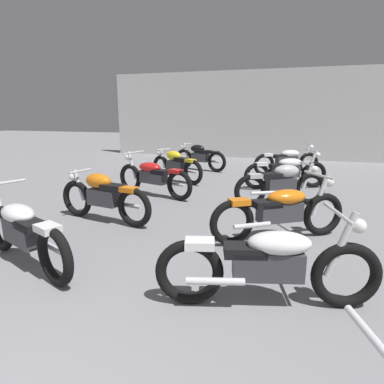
{
  "coord_description": "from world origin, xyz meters",
  "views": [
    {
      "loc": [
        1.61,
        -0.12,
        1.84
      ],
      "look_at": [
        0.0,
        5.04,
        0.55
      ],
      "focal_mm": 30.74,
      "sensor_mm": 36.0,
      "label": 1
    }
  ],
  "objects_px": {
    "motorcycle_left_row_1": "(23,231)",
    "motorcycle_right_row_4": "(286,171)",
    "motorcycle_left_row_4": "(176,165)",
    "motorcycle_left_row_5": "(200,157)",
    "motorcycle_right_row_5": "(287,160)",
    "motorcycle_right_row_2": "(281,211)",
    "motorcycle_right_row_1": "(269,263)",
    "motorcycle_right_row_3": "(282,184)",
    "motorcycle_left_row_2": "(103,196)",
    "motorcycle_left_row_3": "(153,176)"
  },
  "relations": [
    {
      "from": "motorcycle_right_row_4",
      "to": "motorcycle_left_row_4",
      "type": "bearing_deg",
      "value": 179.49
    },
    {
      "from": "motorcycle_left_row_1",
      "to": "motorcycle_left_row_4",
      "type": "distance_m",
      "value": 5.48
    },
    {
      "from": "motorcycle_left_row_2",
      "to": "motorcycle_right_row_1",
      "type": "relative_size",
      "value": 0.92
    },
    {
      "from": "motorcycle_left_row_2",
      "to": "motorcycle_left_row_4",
      "type": "relative_size",
      "value": 1.08
    },
    {
      "from": "motorcycle_right_row_4",
      "to": "motorcycle_right_row_5",
      "type": "distance_m",
      "value": 2.03
    },
    {
      "from": "motorcycle_left_row_5",
      "to": "motorcycle_right_row_2",
      "type": "height_order",
      "value": "motorcycle_right_row_2"
    },
    {
      "from": "motorcycle_left_row_1",
      "to": "motorcycle_right_row_4",
      "type": "xyz_separation_m",
      "value": [
        2.94,
        5.46,
        0.0
      ]
    },
    {
      "from": "motorcycle_right_row_3",
      "to": "motorcycle_right_row_4",
      "type": "xyz_separation_m",
      "value": [
        0.05,
        1.69,
        -0.01
      ]
    },
    {
      "from": "motorcycle_left_row_1",
      "to": "motorcycle_right_row_5",
      "type": "bearing_deg",
      "value": 68.79
    },
    {
      "from": "motorcycle_left_row_4",
      "to": "motorcycle_right_row_3",
      "type": "relative_size",
      "value": 1.0
    },
    {
      "from": "motorcycle_right_row_1",
      "to": "motorcycle_right_row_5",
      "type": "relative_size",
      "value": 1.1
    },
    {
      "from": "motorcycle_left_row_1",
      "to": "motorcycle_right_row_2",
      "type": "bearing_deg",
      "value": 31.36
    },
    {
      "from": "motorcycle_left_row_3",
      "to": "motorcycle_right_row_4",
      "type": "relative_size",
      "value": 1.04
    },
    {
      "from": "motorcycle_left_row_5",
      "to": "motorcycle_right_row_1",
      "type": "height_order",
      "value": "motorcycle_right_row_1"
    },
    {
      "from": "motorcycle_left_row_4",
      "to": "motorcycle_right_row_4",
      "type": "distance_m",
      "value": 2.95
    },
    {
      "from": "motorcycle_left_row_3",
      "to": "motorcycle_right_row_5",
      "type": "bearing_deg",
      "value": 52.5
    },
    {
      "from": "motorcycle_left_row_4",
      "to": "motorcycle_right_row_4",
      "type": "height_order",
      "value": "motorcycle_right_row_4"
    },
    {
      "from": "motorcycle_right_row_2",
      "to": "motorcycle_right_row_3",
      "type": "relative_size",
      "value": 1.04
    },
    {
      "from": "motorcycle_left_row_3",
      "to": "motorcycle_left_row_4",
      "type": "distance_m",
      "value": 1.71
    },
    {
      "from": "motorcycle_right_row_2",
      "to": "motorcycle_right_row_4",
      "type": "relative_size",
      "value": 0.94
    },
    {
      "from": "motorcycle_left_row_2",
      "to": "motorcycle_right_row_3",
      "type": "xyz_separation_m",
      "value": [
        2.9,
        1.97,
        0.0
      ]
    },
    {
      "from": "motorcycle_left_row_3",
      "to": "motorcycle_right_row_2",
      "type": "height_order",
      "value": "same"
    },
    {
      "from": "motorcycle_left_row_5",
      "to": "motorcycle_right_row_3",
      "type": "xyz_separation_m",
      "value": [
        2.79,
        -3.71,
        0.0
      ]
    },
    {
      "from": "motorcycle_left_row_2",
      "to": "motorcycle_right_row_1",
      "type": "distance_m",
      "value": 3.46
    },
    {
      "from": "motorcycle_right_row_1",
      "to": "motorcycle_left_row_1",
      "type": "bearing_deg",
      "value": 179.64
    },
    {
      "from": "motorcycle_left_row_5",
      "to": "motorcycle_right_row_2",
      "type": "bearing_deg",
      "value": -63.22
    },
    {
      "from": "motorcycle_left_row_1",
      "to": "motorcycle_right_row_2",
      "type": "distance_m",
      "value": 3.47
    },
    {
      "from": "motorcycle_left_row_5",
      "to": "motorcycle_right_row_4",
      "type": "xyz_separation_m",
      "value": [
        2.84,
        -2.02,
        -0.01
      ]
    },
    {
      "from": "motorcycle_right_row_1",
      "to": "motorcycle_right_row_3",
      "type": "relative_size",
      "value": 1.18
    },
    {
      "from": "motorcycle_left_row_4",
      "to": "motorcycle_right_row_5",
      "type": "bearing_deg",
      "value": 34.51
    },
    {
      "from": "motorcycle_right_row_4",
      "to": "motorcycle_left_row_2",
      "type": "bearing_deg",
      "value": -128.83
    },
    {
      "from": "motorcycle_left_row_3",
      "to": "motorcycle_right_row_3",
      "type": "relative_size",
      "value": 1.16
    },
    {
      "from": "motorcycle_right_row_2",
      "to": "motorcycle_right_row_3",
      "type": "height_order",
      "value": "motorcycle_right_row_2"
    },
    {
      "from": "motorcycle_left_row_4",
      "to": "motorcycle_left_row_5",
      "type": "relative_size",
      "value": 0.94
    },
    {
      "from": "motorcycle_right_row_4",
      "to": "motorcycle_right_row_1",
      "type": "bearing_deg",
      "value": -90.05
    },
    {
      "from": "motorcycle_left_row_4",
      "to": "motorcycle_right_row_4",
      "type": "bearing_deg",
      "value": -0.51
    },
    {
      "from": "motorcycle_right_row_2",
      "to": "motorcycle_right_row_5",
      "type": "xyz_separation_m",
      "value": [
        -0.06,
        5.68,
        0.0
      ]
    },
    {
      "from": "motorcycle_right_row_1",
      "to": "motorcycle_right_row_4",
      "type": "height_order",
      "value": "same"
    },
    {
      "from": "motorcycle_left_row_3",
      "to": "motorcycle_right_row_5",
      "type": "xyz_separation_m",
      "value": [
        2.85,
        3.72,
        0.0
      ]
    },
    {
      "from": "motorcycle_right_row_2",
      "to": "motorcycle_right_row_4",
      "type": "bearing_deg",
      "value": 90.33
    },
    {
      "from": "motorcycle_left_row_1",
      "to": "motorcycle_left_row_3",
      "type": "bearing_deg",
      "value": 89.17
    },
    {
      "from": "motorcycle_left_row_4",
      "to": "motorcycle_right_row_1",
      "type": "distance_m",
      "value": 6.24
    },
    {
      "from": "motorcycle_right_row_4",
      "to": "motorcycle_right_row_5",
      "type": "relative_size",
      "value": 1.04
    },
    {
      "from": "motorcycle_left_row_1",
      "to": "motorcycle_left_row_4",
      "type": "relative_size",
      "value": 1.13
    },
    {
      "from": "motorcycle_left_row_5",
      "to": "motorcycle_right_row_5",
      "type": "height_order",
      "value": "motorcycle_right_row_5"
    },
    {
      "from": "motorcycle_right_row_3",
      "to": "motorcycle_left_row_2",
      "type": "bearing_deg",
      "value": -145.75
    },
    {
      "from": "motorcycle_left_row_4",
      "to": "motorcycle_right_row_5",
      "type": "height_order",
      "value": "motorcycle_right_row_5"
    },
    {
      "from": "motorcycle_left_row_2",
      "to": "motorcycle_left_row_3",
      "type": "bearing_deg",
      "value": 88.36
    },
    {
      "from": "motorcycle_left_row_1",
      "to": "motorcycle_right_row_2",
      "type": "height_order",
      "value": "same"
    },
    {
      "from": "motorcycle_right_row_1",
      "to": "motorcycle_left_row_3",
      "type": "bearing_deg",
      "value": 127.28
    }
  ]
}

